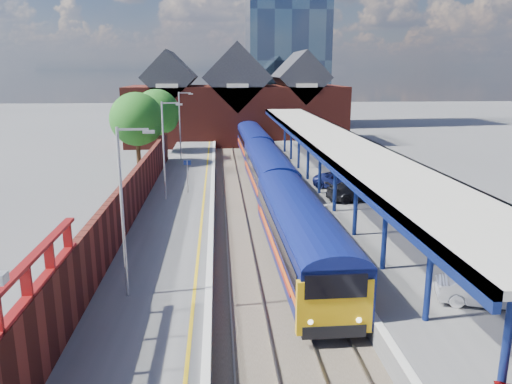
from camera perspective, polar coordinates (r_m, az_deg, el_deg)
ground at (r=44.72m, az=-0.89°, el=0.67°), size 240.00×240.00×0.00m
ballast_bed at (r=35.06m, az=0.12°, el=-2.97°), size 6.00×76.00×0.06m
rails at (r=35.04m, az=0.12°, el=-2.83°), size 4.51×76.00×0.14m
left_platform at (r=34.95m, az=-8.91°, el=-2.39°), size 5.00×76.00×1.00m
right_platform at (r=35.89m, az=9.72°, el=-2.00°), size 6.00×76.00×1.00m
coping_left at (r=34.70m, az=-5.08°, el=-1.49°), size 0.30×76.00×0.05m
coping_right at (r=35.17m, az=5.24°, el=-1.29°), size 0.30×76.00×0.05m
yellow_line at (r=34.71m, az=-6.07°, el=-1.54°), size 0.14×76.00×0.01m
train at (r=49.96m, az=0.42°, el=4.53°), size 3.04×65.94×3.45m
canopy at (r=36.67m, az=8.50°, el=5.98°), size 4.50×52.00×4.48m
lamp_post_b at (r=20.48m, az=-14.72°, el=-1.18°), size 1.48×0.18×7.00m
lamp_post_c at (r=36.04m, az=-10.31°, el=5.36°), size 1.48×0.18×7.00m
lamp_post_d at (r=51.87m, az=-8.56°, el=7.92°), size 1.48×0.18×7.00m
platform_sign at (r=38.28m, az=-7.84°, el=2.43°), size 0.55×0.08×2.50m
brick_wall at (r=28.61m, az=-15.23°, el=-2.28°), size 0.35×50.00×3.86m
station_building at (r=71.68m, az=-2.30°, el=10.00°), size 30.00×12.12×13.78m
glass_tower at (r=94.87m, az=3.51°, el=19.82°), size 14.20×14.20×40.30m
tree_near at (r=50.21m, az=-13.32°, el=7.94°), size 5.20×5.20×8.10m
tree_far at (r=57.98m, az=-11.14°, el=8.77°), size 5.20×5.20×8.10m
parked_car_silver at (r=22.12m, az=24.76°, el=-10.18°), size 3.96×2.39×1.23m
parked_car_dark at (r=36.50m, az=11.69°, el=0.10°), size 4.94×2.57×1.37m
parked_car_blue at (r=40.04m, az=9.83°, el=1.30°), size 4.98×3.90×1.26m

